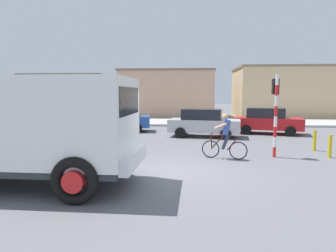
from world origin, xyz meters
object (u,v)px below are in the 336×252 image
object	(u,v)px
traffic_light_pole	(276,104)
car_far_side	(119,119)
cyclist	(225,136)
bollard_near	(330,146)
car_white_mid	(267,121)
truck_foreground	(35,124)
car_red_near	(204,123)
bollard_far	(315,140)

from	to	relation	value
traffic_light_pole	car_far_side	bearing A→B (deg)	137.26
cyclist	bollard_near	distance (m)	4.15
car_white_mid	bollard_near	bearing A→B (deg)	-84.84
cyclist	car_white_mid	world-z (taller)	cyclist
truck_foreground	cyclist	xyz separation A→B (m)	(5.48, 3.66, -0.80)
truck_foreground	bollard_near	bearing A→B (deg)	23.18
car_red_near	car_white_mid	distance (m)	4.26
traffic_light_pole	truck_foreground	bearing A→B (deg)	-151.01
cyclist	traffic_light_pole	bearing A→B (deg)	13.45
car_far_side	traffic_light_pole	bearing A→B (deg)	-42.74
traffic_light_pole	car_red_near	distance (m)	5.92
truck_foreground	car_far_side	bearing A→B (deg)	91.80
truck_foreground	bollard_far	distance (m)	11.12
bollard_far	cyclist	bearing A→B (deg)	-155.80
car_red_near	bollard_near	size ratio (longest dim) A/B	4.69
truck_foreground	bollard_near	size ratio (longest dim) A/B	6.10
truck_foreground	traffic_light_pole	size ratio (longest dim) A/B	1.72
car_white_mid	bollard_far	world-z (taller)	car_white_mid
car_red_near	car_white_mid	bearing A→B (deg)	20.85
cyclist	car_far_side	bearing A→B (deg)	127.18
traffic_light_pole	car_red_near	world-z (taller)	traffic_light_pole
cyclist	car_red_near	size ratio (longest dim) A/B	0.41
car_far_side	bollard_far	size ratio (longest dim) A/B	4.64
car_far_side	bollard_near	xyz separation A→B (m)	(9.94, -7.25, -0.37)
car_red_near	car_white_mid	xyz separation A→B (m)	(3.98, 1.52, 0.00)
truck_foreground	traffic_light_pole	bearing A→B (deg)	28.99
cyclist	bollard_near	size ratio (longest dim) A/B	1.91
truck_foreground	car_white_mid	distance (m)	14.13
traffic_light_pole	car_white_mid	bearing A→B (deg)	77.37
bollard_near	car_far_side	bearing A→B (deg)	143.90
traffic_light_pole	car_red_near	bearing A→B (deg)	115.19
cyclist	bollard_far	size ratio (longest dim) A/B	1.91
car_red_near	car_far_side	xyz separation A→B (m)	(-5.35, 1.98, 0.00)
bollard_near	truck_foreground	bearing A→B (deg)	-156.82
traffic_light_pole	car_white_mid	size ratio (longest dim) A/B	0.74
car_white_mid	cyclist	bearing A→B (deg)	-115.79
bollard_near	bollard_far	distance (m)	1.40
truck_foreground	car_red_near	world-z (taller)	truck_foreground
car_far_side	bollard_near	size ratio (longest dim) A/B	4.64
car_far_side	car_white_mid	bearing A→B (deg)	-2.87
cyclist	traffic_light_pole	distance (m)	2.36
car_far_side	bollard_near	bearing A→B (deg)	-36.10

